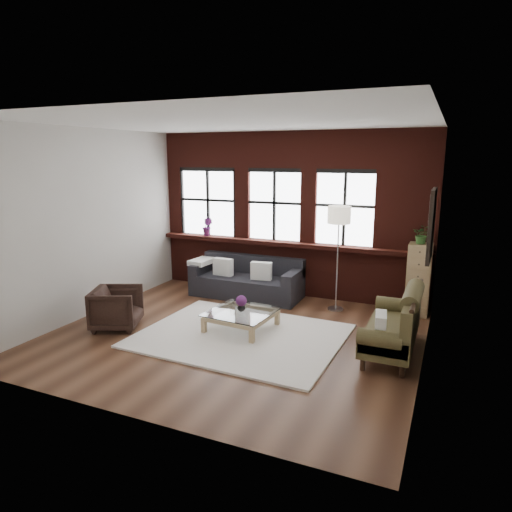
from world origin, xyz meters
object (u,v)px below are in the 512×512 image
at_px(coffee_table, 241,321).
at_px(vase, 241,307).
at_px(floor_lamp, 338,255).
at_px(armchair, 117,308).
at_px(drawer_chest, 418,280).
at_px(vintage_settee, 391,322).
at_px(dark_sofa, 246,277).

relative_size(coffee_table, vase, 7.20).
distance_m(vase, floor_lamp, 2.05).
bearing_deg(armchair, coffee_table, -93.16).
height_order(vase, drawer_chest, drawer_chest).
relative_size(armchair, floor_lamp, 0.36).
bearing_deg(floor_lamp, coffee_table, -125.72).
distance_m(vintage_settee, armchair, 4.26).
relative_size(vintage_settee, armchair, 2.30).
bearing_deg(dark_sofa, drawer_chest, 4.42).
height_order(armchair, vase, armchair).
relative_size(armchair, coffee_table, 0.75).
bearing_deg(coffee_table, vintage_settee, 2.03).
distance_m(dark_sofa, floor_lamp, 1.93).
relative_size(vase, floor_lamp, 0.07).
relative_size(coffee_table, floor_lamp, 0.48).
bearing_deg(armchair, floor_lamp, -76.59).
relative_size(drawer_chest, floor_lamp, 0.62).
height_order(armchair, drawer_chest, drawer_chest).
distance_m(armchair, drawer_chest, 5.12).
bearing_deg(drawer_chest, vintage_settee, -96.40).
bearing_deg(vase, coffee_table, 45.00).
xyz_separation_m(armchair, vase, (1.89, 0.71, 0.05)).
bearing_deg(vintage_settee, coffee_table, -177.97).
distance_m(coffee_table, floor_lamp, 2.13).
xyz_separation_m(coffee_table, vase, (-0.00, -0.00, 0.23)).
distance_m(vintage_settee, vase, 2.30).
bearing_deg(dark_sofa, coffee_table, -67.83).
bearing_deg(coffee_table, drawer_chest, 37.41).
relative_size(armchair, vase, 5.40).
xyz_separation_m(dark_sofa, coffee_table, (0.68, -1.67, -0.23)).
bearing_deg(vase, armchair, -159.40).
bearing_deg(drawer_chest, coffee_table, -142.59).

